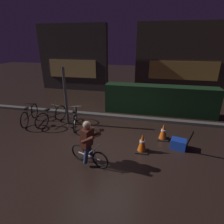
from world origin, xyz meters
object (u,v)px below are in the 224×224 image
object	(u,v)px
parked_bike_center_left	(75,118)
cyclist	(88,143)
street_post	(66,97)
closed_umbrella	(188,142)
traffic_cone_far	(163,132)
parked_bike_left_mid	(52,116)
traffic_cone_near	(142,143)
parked_bike_leftmost	(30,115)
blue_crate	(178,144)

from	to	relation	value
parked_bike_center_left	cyclist	size ratio (longest dim) A/B	1.22
street_post	closed_umbrella	distance (m)	4.48
traffic_cone_far	parked_bike_left_mid	bearing A→B (deg)	176.56
traffic_cone_near	traffic_cone_far	distance (m)	1.09
parked_bike_leftmost	parked_bike_left_mid	bearing A→B (deg)	-99.87
parked_bike_left_mid	blue_crate	xyz separation A→B (m)	(4.65, -0.74, -0.18)
parked_bike_leftmost	closed_umbrella	size ratio (longest dim) A/B	1.83
cyclist	parked_bike_leftmost	bearing A→B (deg)	165.88
street_post	traffic_cone_far	xyz separation A→B (m)	(3.63, -0.42, -0.84)
parked_bike_center_left	closed_umbrella	xyz separation A→B (m)	(3.89, -1.00, 0.07)
parked_bike_left_mid	blue_crate	size ratio (longest dim) A/B	3.41
parked_bike_center_left	blue_crate	distance (m)	3.76
parked_bike_center_left	traffic_cone_far	distance (m)	3.25
traffic_cone_near	traffic_cone_far	size ratio (longest dim) A/B	1.04
parked_bike_leftmost	street_post	bearing A→B (deg)	-94.90
blue_crate	parked_bike_left_mid	bearing A→B (deg)	171.01
parked_bike_leftmost	cyclist	bearing A→B (deg)	-134.40
street_post	parked_bike_left_mid	xyz separation A→B (m)	(-0.59, -0.16, -0.78)
parked_bike_left_mid	cyclist	xyz separation A→B (m)	(2.23, -2.00, 0.30)
parked_bike_center_left	traffic_cone_far	world-z (taller)	parked_bike_center_left
parked_bike_leftmost	parked_bike_center_left	distance (m)	1.91
parked_bike_leftmost	traffic_cone_far	xyz separation A→B (m)	(5.16, -0.21, -0.06)
parked_bike_leftmost	cyclist	world-z (taller)	cyclist
parked_bike_center_left	blue_crate	size ratio (longest dim) A/B	3.46
street_post	parked_bike_left_mid	world-z (taller)	street_post
parked_bike_center_left	blue_crate	bearing A→B (deg)	-120.90
parked_bike_leftmost	cyclist	xyz separation A→B (m)	(3.16, -1.95, 0.30)
street_post	parked_bike_left_mid	size ratio (longest dim) A/B	1.48
parked_bike_center_left	traffic_cone_near	xyz separation A→B (m)	(2.60, -1.15, -0.05)
traffic_cone_near	traffic_cone_far	world-z (taller)	traffic_cone_near
street_post	parked_bike_leftmost	world-z (taller)	street_post
parked_bike_leftmost	parked_bike_center_left	xyz separation A→B (m)	(1.91, 0.06, 0.00)
street_post	cyclist	bearing A→B (deg)	-52.92
street_post	parked_bike_leftmost	distance (m)	1.73
parked_bike_left_mid	traffic_cone_near	xyz separation A→B (m)	(3.58, -1.14, -0.05)
parked_bike_leftmost	parked_bike_left_mid	distance (m)	0.94
street_post	traffic_cone_far	size ratio (longest dim) A/B	3.93
cyclist	closed_umbrella	distance (m)	2.83
traffic_cone_far	closed_umbrella	bearing A→B (deg)	-48.66
parked_bike_left_mid	cyclist	bearing A→B (deg)	-113.54
parked_bike_left_mid	traffic_cone_near	bearing A→B (deg)	-89.27
street_post	parked_bike_center_left	distance (m)	0.88
traffic_cone_far	traffic_cone_near	bearing A→B (deg)	-125.95
blue_crate	cyclist	world-z (taller)	cyclist
parked_bike_leftmost	traffic_cone_near	world-z (taller)	parked_bike_leftmost
street_post	blue_crate	xyz separation A→B (m)	(4.06, -0.90, -0.96)
parked_bike_leftmost	traffic_cone_far	size ratio (longest dim) A/B	2.74
traffic_cone_far	blue_crate	xyz separation A→B (m)	(0.44, -0.48, -0.12)
traffic_cone_far	blue_crate	bearing A→B (deg)	-47.87
parked_bike_leftmost	closed_umbrella	bearing A→B (deg)	-111.94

